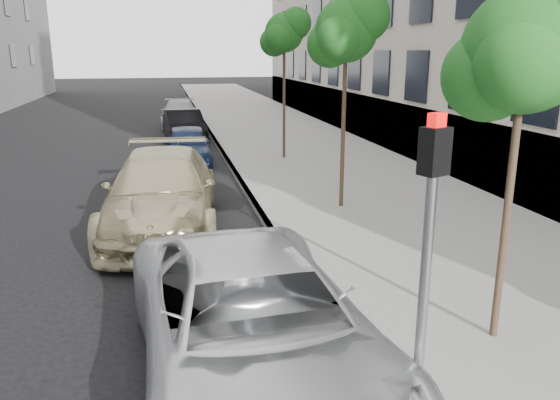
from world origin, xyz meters
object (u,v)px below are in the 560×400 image
object	(u,v)px
sedan_black	(184,126)
sedan_blue	(188,146)
signal_pole	(427,245)
suv	(162,192)
tree_far	(285,33)
tree_near	(528,50)
minivan	(253,325)
tree_mid	(347,30)
sedan_rear	(180,114)

from	to	relation	value
sedan_black	sedan_blue	bearing A→B (deg)	-96.29
signal_pole	suv	size ratio (longest dim) A/B	0.55
tree_far	sedan_black	world-z (taller)	tree_far
tree_far	signal_pole	bearing A→B (deg)	-97.54
tree_near	minivan	distance (m)	4.53
tree_mid	sedan_blue	world-z (taller)	tree_mid
sedan_blue	sedan_rear	bearing A→B (deg)	91.73
signal_pole	minivan	xyz separation A→B (m)	(-1.40, 1.33, -1.35)
tree_near	sedan_black	distance (m)	18.58
sedan_black	minivan	bearing A→B (deg)	-95.18
signal_pole	sedan_rear	size ratio (longest dim) A/B	0.69
tree_far	sedan_rear	bearing A→B (deg)	108.38
tree_far	sedan_blue	bearing A→B (deg)	179.06
tree_near	sedan_blue	distance (m)	13.86
tree_mid	suv	world-z (taller)	tree_mid
tree_mid	sedan_rear	bearing A→B (deg)	101.39
minivan	sedan_black	distance (m)	18.24
suv	signal_pole	bearing A→B (deg)	-67.87
sedan_blue	tree_far	bearing A→B (deg)	1.35
tree_mid	signal_pole	xyz separation A→B (m)	(-1.93, -8.07, -2.15)
tree_far	sedan_rear	distance (m)	11.20
signal_pole	minivan	distance (m)	2.35
signal_pole	suv	distance (m)	8.09
minivan	suv	size ratio (longest dim) A/B	0.97
tree_far	sedan_blue	distance (m)	5.08
tree_near	minivan	bearing A→B (deg)	-175.86
tree_mid	minivan	bearing A→B (deg)	-116.27
tree_near	signal_pole	size ratio (longest dim) A/B	1.44
suv	sedan_black	distance (m)	12.00
suv	sedan_rear	distance (m)	17.00
tree_far	sedan_blue	world-z (taller)	tree_far
tree_mid	tree_far	bearing A→B (deg)	90.00
tree_near	sedan_black	world-z (taller)	tree_near
tree_near	minivan	world-z (taller)	tree_near
signal_pole	sedan_rear	xyz separation A→B (m)	(-1.40, 24.58, -1.45)
minivan	sedan_rear	xyz separation A→B (m)	(0.00, 23.26, -0.11)
tree_mid	minivan	size ratio (longest dim) A/B	0.89
sedan_blue	sedan_black	world-z (taller)	sedan_black
suv	sedan_blue	size ratio (longest dim) A/B	1.46
minivan	sedan_rear	distance (m)	23.26
suv	tree_mid	bearing A→B (deg)	10.57
suv	sedan_black	size ratio (longest dim) A/B	1.38
minivan	sedan_black	xyz separation A→B (m)	(0.00, 18.24, -0.09)
tree_far	minivan	bearing A→B (deg)	-104.10
minivan	sedan_blue	distance (m)	13.30
tree_far	suv	world-z (taller)	tree_far
tree_far	signal_pole	xyz separation A→B (m)	(-1.93, -14.57, -2.29)
tree_far	suv	distance (m)	8.94
tree_mid	suv	size ratio (longest dim) A/B	0.87
tree_far	tree_mid	bearing A→B (deg)	-90.00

